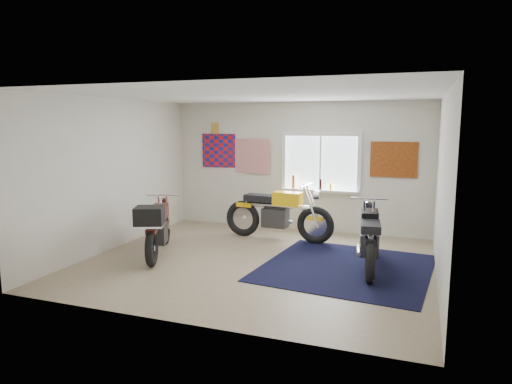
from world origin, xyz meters
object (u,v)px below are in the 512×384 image
(navy_rug, at_px, (346,268))
(maroon_tourer, at_px, (157,227))
(black_chrome_bike, at_px, (369,240))
(yellow_triumph, at_px, (278,215))

(navy_rug, bearing_deg, maroon_tourer, -170.92)
(black_chrome_bike, xyz_separation_m, maroon_tourer, (-3.44, -0.63, 0.06))
(yellow_triumph, xyz_separation_m, black_chrome_bike, (1.88, -1.21, -0.04))
(yellow_triumph, height_order, black_chrome_bike, yellow_triumph)
(maroon_tourer, bearing_deg, black_chrome_bike, -101.89)
(navy_rug, distance_m, black_chrome_bike, 0.57)
(yellow_triumph, bearing_deg, maroon_tourer, -126.61)
(black_chrome_bike, distance_m, maroon_tourer, 3.50)
(navy_rug, relative_size, maroon_tourer, 1.37)
(maroon_tourer, bearing_deg, yellow_triumph, -62.64)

